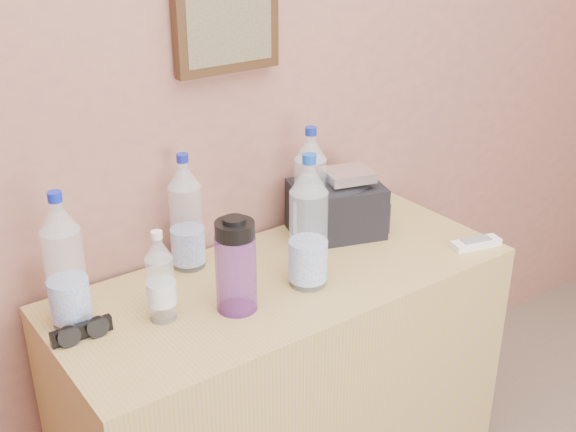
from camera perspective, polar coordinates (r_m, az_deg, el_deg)
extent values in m
plane|color=#996A51|center=(1.93, -5.86, 13.45)|extent=(4.00, 0.00, 4.00)
cube|color=#A9824F|center=(2.14, -0.18, -13.84)|extent=(1.24, 0.52, 0.78)
cylinder|color=silver|center=(1.73, -17.18, -3.96)|extent=(0.09, 0.09, 0.29)
cylinder|color=#0F20B4|center=(1.66, -17.95, 1.46)|extent=(0.03, 0.03, 0.02)
cylinder|color=silver|center=(1.93, -8.04, -0.21)|extent=(0.09, 0.09, 0.28)
cylinder|color=#111D94|center=(1.86, -8.35, 4.56)|extent=(0.03, 0.03, 0.02)
cylinder|color=white|center=(2.06, 1.75, 1.97)|extent=(0.09, 0.09, 0.30)
cylinder|color=navy|center=(2.00, 1.82, 6.73)|extent=(0.03, 0.03, 0.02)
cylinder|color=white|center=(1.82, 1.62, -1.08)|extent=(0.10, 0.10, 0.31)
cylinder|color=#1043B5|center=(1.74, 1.69, 4.54)|extent=(0.03, 0.03, 0.02)
cylinder|color=#AEC8D1|center=(1.72, -10.04, -5.13)|extent=(0.07, 0.07, 0.20)
cylinder|color=silver|center=(1.67, -10.34, -1.47)|extent=(0.03, 0.03, 0.02)
cylinder|color=#672892|center=(1.74, -4.12, -4.55)|extent=(0.10, 0.10, 0.19)
cylinder|color=black|center=(1.68, -4.25, -0.93)|extent=(0.09, 0.09, 0.05)
cube|color=beige|center=(2.14, 14.63, -2.10)|extent=(0.15, 0.08, 0.02)
cube|color=silver|center=(2.07, 4.78, 3.26)|extent=(0.16, 0.14, 0.03)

